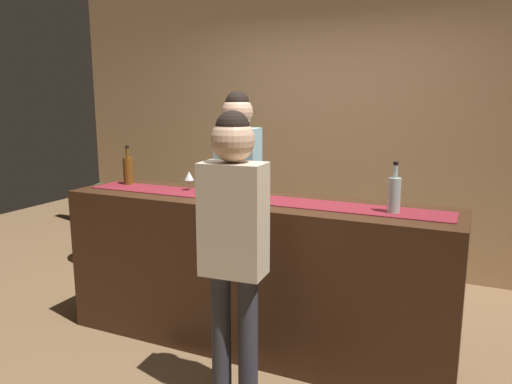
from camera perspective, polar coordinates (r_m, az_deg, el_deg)
The scene contains 11 objects.
ground_plane at distance 3.61m, azimuth -0.37°, elevation -17.17°, with size 10.00×10.00×0.00m, color brown.
back_wall at distance 4.98m, azimuth 9.01°, elevation 7.95°, with size 6.00×0.12×2.90m, color tan.
bar_counter at distance 3.40m, azimuth -0.38°, elevation -9.43°, with size 2.66×0.60×1.04m, color #3D2314.
counter_runner_cloth at distance 3.25m, azimuth -0.39°, elevation -0.78°, with size 2.53×0.28×0.01m, color maroon.
wine_bottle_clear at distance 2.95m, azimuth 15.75°, elevation -0.25°, with size 0.07×0.07×0.30m.
wine_bottle_amber at distance 3.88m, azimuth -14.62°, elevation 2.45°, with size 0.07×0.07×0.30m.
wine_glass_near_customer at distance 3.55m, azimuth -7.78°, elevation 1.81°, with size 0.07×0.07×0.14m.
wine_glass_mid_counter at distance 3.22m, azimuth -4.38°, elevation 0.93°, with size 0.07×0.07×0.14m.
bartender at distance 3.93m, azimuth -2.12°, elevation 2.01°, with size 0.35×0.25×1.75m.
customer_sipping at distance 2.61m, azimuth -2.62°, elevation -4.54°, with size 0.35×0.23×1.64m.
potted_plant_tall at distance 5.34m, azimuth -17.09°, elevation -2.72°, with size 0.57×0.57×0.83m.
Camera 1 is at (1.35, -2.88, 1.71)m, focal length 34.45 mm.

